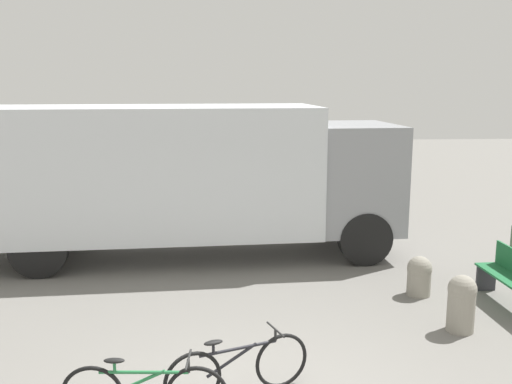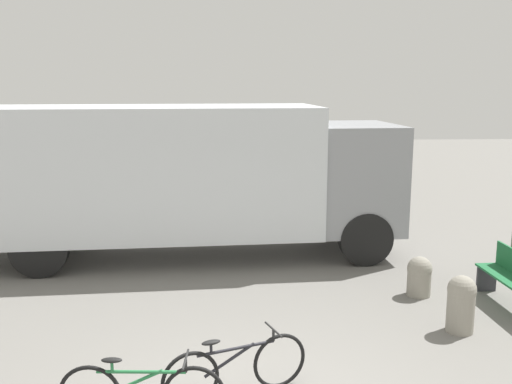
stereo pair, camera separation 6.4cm
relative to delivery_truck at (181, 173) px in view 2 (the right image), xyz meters
name	(u,v)px [view 2 (the right image)]	position (x,y,z in m)	size (l,w,h in m)	color
delivery_truck	(181,173)	(0.00, 0.00, 0.00)	(8.79, 2.85, 3.08)	silver
bicycle_middle	(236,368)	(1.00, -5.51, -1.38)	(1.66, 0.71, 0.75)	black
bollard_near_bench	(461,302)	(4.26, -3.92, -1.29)	(0.41, 0.41, 0.84)	gray
bollard_far_bench	(419,275)	(4.14, -2.49, -1.39)	(0.41, 0.41, 0.68)	gray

